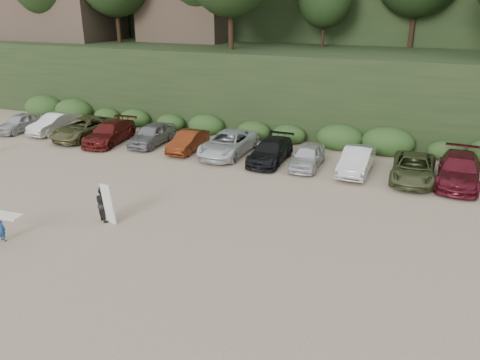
% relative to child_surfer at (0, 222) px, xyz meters
% --- Properties ---
extents(ground, '(120.00, 120.00, 0.00)m').
position_rel_child_surfer_xyz_m(ground, '(6.73, 4.37, -0.88)').
color(ground, tan).
rests_on(ground, ground).
extents(parked_cars, '(39.49, 6.04, 1.62)m').
position_rel_child_surfer_xyz_m(parked_cars, '(6.40, 14.28, -0.13)').
color(parked_cars, '#B0B1B5').
rests_on(parked_cars, ground).
extents(child_surfer, '(2.20, 0.76, 1.30)m').
position_rel_child_surfer_xyz_m(child_surfer, '(0.00, 0.00, 0.00)').
color(child_surfer, navy).
rests_on(child_surfer, ground).
extents(adult_surfer, '(1.31, 0.96, 2.00)m').
position_rel_child_surfer_xyz_m(adult_surfer, '(2.91, 3.28, -0.02)').
color(adult_surfer, black).
rests_on(adult_surfer, ground).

